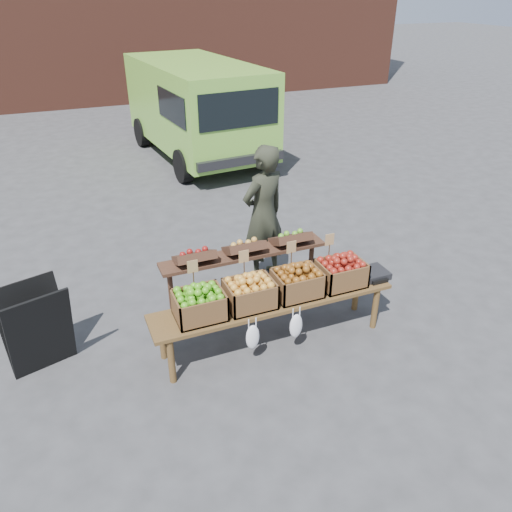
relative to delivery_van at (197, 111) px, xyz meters
name	(u,v)px	position (x,y,z in m)	size (l,w,h in m)	color
ground	(179,352)	(-2.25, -6.69, -1.04)	(80.00, 80.00, 0.00)	#3F3F41
delivery_van	(197,111)	(0.00, 0.00, 0.00)	(2.13, 4.64, 2.08)	#74B83C
vendor	(263,214)	(-0.75, -5.54, -0.11)	(0.67, 0.44, 1.85)	#272A1E
chalkboard_sign	(37,329)	(-3.60, -6.37, -0.55)	(0.64, 0.35, 0.97)	black
back_table	(244,273)	(-1.28, -6.19, -0.52)	(2.10, 0.44, 1.04)	#3E2519
display_bench	(273,321)	(-1.22, -6.91, -0.75)	(2.70, 0.56, 0.57)	brown
crate_golden_apples	(199,305)	(-2.04, -6.91, -0.33)	(0.50, 0.40, 0.28)	#3C8C0F
crate_russet_pears	(250,294)	(-1.49, -6.91, -0.33)	(0.50, 0.40, 0.28)	gold
crate_red_apples	(297,283)	(-0.94, -6.91, -0.33)	(0.50, 0.40, 0.28)	#904613
crate_green_apples	(341,273)	(-0.39, -6.91, -0.33)	(0.50, 0.40, 0.28)	maroon
weighing_scale	(372,274)	(0.03, -6.91, -0.43)	(0.34, 0.30, 0.08)	black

